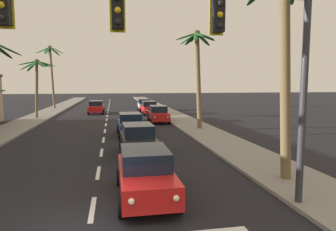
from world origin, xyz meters
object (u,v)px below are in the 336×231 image
(sedan_lead_at_stop_bar, at_px, (145,173))
(sedan_parked_nearest_kerb, at_px, (149,108))
(sedan_parked_far_kerb, at_px, (158,114))
(palm_left_farthest, at_px, (51,63))
(sedan_oncoming_far, at_px, (96,107))
(sedan_parked_mid_kerb, at_px, (145,105))
(traffic_signal_mast, at_px, (185,36))
(sedan_fifth_in_queue, at_px, (130,124))
(palm_left_third, at_px, (37,73))
(sedan_third_in_queue, at_px, (138,139))
(palm_right_second, at_px, (198,61))
(palm_right_nearest, at_px, (285,32))

(sedan_lead_at_stop_bar, xyz_separation_m, sedan_parked_nearest_kerb, (3.44, 27.40, 0.00))
(sedan_parked_far_kerb, xyz_separation_m, palm_left_farthest, (-13.60, 18.48, 6.15))
(sedan_oncoming_far, height_order, sedan_parked_mid_kerb, same)
(traffic_signal_mast, bearing_deg, sedan_fifth_in_queue, 93.05)
(sedan_oncoming_far, xyz_separation_m, palm_left_third, (-5.98, -4.66, 4.19))
(traffic_signal_mast, bearing_deg, sedan_third_in_queue, 94.99)
(sedan_oncoming_far, relative_size, palm_right_second, 0.54)
(traffic_signal_mast, xyz_separation_m, palm_left_farthest, (-11.13, 39.77, 1.74))
(sedan_lead_at_stop_bar, height_order, palm_right_nearest, palm_right_nearest)
(sedan_fifth_in_queue, xyz_separation_m, palm_right_nearest, (5.21, -11.91, 5.03))
(sedan_lead_at_stop_bar, xyz_separation_m, palm_right_second, (5.91, 14.18, 4.91))
(sedan_parked_mid_kerb, bearing_deg, sedan_parked_far_kerb, -89.94)
(sedan_oncoming_far, height_order, palm_right_second, palm_right_second)
(sedan_fifth_in_queue, distance_m, sedan_parked_mid_kerb, 20.43)
(sedan_third_in_queue, height_order, sedan_fifth_in_queue, same)
(sedan_lead_at_stop_bar, height_order, sedan_parked_nearest_kerb, same)
(sedan_lead_at_stop_bar, height_order, palm_right_second, palm_right_second)
(sedan_fifth_in_queue, relative_size, palm_right_nearest, 0.52)
(traffic_signal_mast, distance_m, sedan_parked_far_kerb, 21.88)
(sedan_fifth_in_queue, distance_m, palm_right_nearest, 13.94)
(sedan_parked_mid_kerb, distance_m, palm_left_third, 15.37)
(palm_right_nearest, bearing_deg, sedan_parked_far_kerb, 95.98)
(sedan_fifth_in_queue, relative_size, sedan_parked_far_kerb, 1.00)
(sedan_oncoming_far, distance_m, palm_left_third, 8.67)
(sedan_third_in_queue, height_order, palm_left_farthest, palm_left_farthest)
(sedan_parked_far_kerb, bearing_deg, palm_right_second, -65.54)
(sedan_parked_mid_kerb, distance_m, palm_right_nearest, 32.54)
(sedan_third_in_queue, xyz_separation_m, palm_left_third, (-9.46, 18.69, 4.19))
(palm_right_second, bearing_deg, sedan_parked_far_kerb, 114.46)
(sedan_parked_mid_kerb, height_order, palm_right_nearest, palm_right_nearest)
(palm_left_farthest, height_order, palm_right_nearest, palm_left_farthest)
(palm_left_third, distance_m, palm_right_second, 18.55)
(sedan_parked_nearest_kerb, distance_m, sedan_parked_mid_kerb, 5.30)
(palm_left_farthest, xyz_separation_m, palm_right_second, (16.07, -23.91, -1.24))
(sedan_parked_far_kerb, height_order, palm_right_nearest, palm_right_nearest)
(palm_right_second, bearing_deg, palm_left_farthest, 123.91)
(sedan_parked_far_kerb, height_order, palm_left_farthest, palm_left_farthest)
(traffic_signal_mast, xyz_separation_m, sedan_oncoming_far, (-4.16, 31.29, -4.40))
(traffic_signal_mast, xyz_separation_m, sedan_parked_mid_kerb, (2.45, 34.37, -4.40))
(sedan_parked_far_kerb, xyz_separation_m, palm_left_third, (-12.61, 5.34, 4.19))
(sedan_parked_nearest_kerb, distance_m, palm_right_second, 14.31)
(sedan_parked_far_kerb, bearing_deg, palm_right_nearest, -84.02)
(sedan_parked_mid_kerb, height_order, palm_left_farthest, palm_left_farthest)
(sedan_oncoming_far, height_order, sedan_parked_far_kerb, same)
(traffic_signal_mast, distance_m, sedan_fifth_in_queue, 14.88)
(sedan_lead_at_stop_bar, xyz_separation_m, sedan_fifth_in_queue, (0.22, 12.52, 0.00))
(palm_right_nearest, bearing_deg, sedan_lead_at_stop_bar, -173.66)
(sedan_lead_at_stop_bar, bearing_deg, palm_right_nearest, 6.34)
(sedan_lead_at_stop_bar, height_order, palm_left_farthest, palm_left_farthest)
(sedan_parked_mid_kerb, relative_size, palm_right_second, 0.54)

